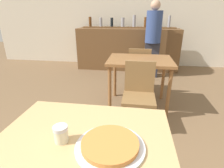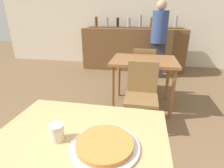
# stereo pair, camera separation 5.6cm
# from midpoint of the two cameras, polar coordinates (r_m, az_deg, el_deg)

# --- Properties ---
(wall_back) EXTENTS (8.00, 0.05, 2.80)m
(wall_back) POSITION_cam_midpoint_polar(r_m,az_deg,el_deg) (5.15, 5.40, 21.87)
(wall_back) COLOR silver
(wall_back) RESTS_ON ground_plane
(dining_table_near) EXTENTS (0.94, 0.74, 0.77)m
(dining_table_near) POSITION_cam_midpoint_polar(r_m,az_deg,el_deg) (1.05, -10.73, -21.40)
(dining_table_near) COLOR tan
(dining_table_near) RESTS_ON ground_plane
(dining_table_far) EXTENTS (0.94, 0.72, 0.77)m
(dining_table_far) POSITION_cam_midpoint_polar(r_m,az_deg,el_deg) (2.66, 8.44, 5.95)
(dining_table_far) COLOR brown
(dining_table_far) RESTS_ON ground_plane
(bar_counter) EXTENTS (2.60, 0.56, 1.05)m
(bar_counter) POSITION_cam_midpoint_polar(r_m,az_deg,el_deg) (4.73, 4.68, 11.26)
(bar_counter) COLOR brown
(bar_counter) RESTS_ON ground_plane
(bar_back_shelf) EXTENTS (2.39, 0.24, 0.31)m
(bar_back_shelf) POSITION_cam_midpoint_polar(r_m,az_deg,el_deg) (4.80, 5.05, 18.56)
(bar_back_shelf) COLOR brown
(bar_back_shelf) RESTS_ON bar_counter
(chair_far_side_front) EXTENTS (0.40, 0.40, 0.84)m
(chair_far_side_front) POSITION_cam_midpoint_polar(r_m,az_deg,el_deg) (2.23, 8.10, -2.23)
(chair_far_side_front) COLOR olive
(chair_far_side_front) RESTS_ON ground_plane
(chair_far_side_back) EXTENTS (0.40, 0.40, 0.84)m
(chair_far_side_back) POSITION_cam_midpoint_polar(r_m,az_deg,el_deg) (3.22, 8.32, 5.38)
(chair_far_side_back) COLOR olive
(chair_far_side_back) RESTS_ON ground_plane
(pizza_tray) EXTENTS (0.35, 0.35, 0.04)m
(pizza_tray) POSITION_cam_midpoint_polar(r_m,az_deg,el_deg) (0.91, -2.51, -19.32)
(pizza_tray) COLOR silver
(pizza_tray) RESTS_ON dining_table_near
(cheese_shaker) EXTENTS (0.08, 0.08, 0.09)m
(cheese_shaker) POSITION_cam_midpoint_polar(r_m,az_deg,el_deg) (0.97, -18.01, -15.21)
(cheese_shaker) COLOR beige
(cheese_shaker) RESTS_ON dining_table_near
(person_standing) EXTENTS (0.34, 0.34, 1.67)m
(person_standing) POSITION_cam_midpoint_polar(r_m,az_deg,el_deg) (4.10, 12.81, 14.51)
(person_standing) COLOR #2D2D38
(person_standing) RESTS_ON ground_plane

